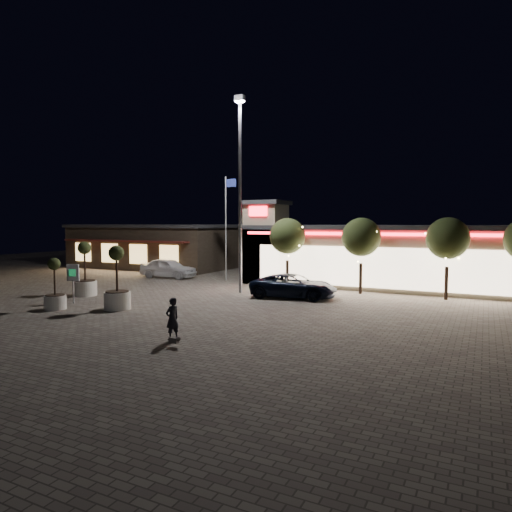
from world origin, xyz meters
The scene contains 16 objects.
ground centered at (0.00, 0.00, 0.00)m, with size 90.00×90.00×0.00m, color #6D6458.
retail_building centered at (9.51, 15.82, 2.21)m, with size 20.40×8.40×6.10m.
restaurant_building centered at (-14.00, 19.97, 2.16)m, with size 16.40×11.00×4.30m.
floodlight_pole centered at (2.00, 8.00, 7.02)m, with size 0.60×0.40×12.38m.
flagpole centered at (-1.90, 13.00, 4.74)m, with size 0.95×0.10×8.00m.
string_tree_a centered at (4.00, 11.00, 3.56)m, with size 2.42×2.42×4.79m.
string_tree_b centered at (9.00, 11.00, 3.56)m, with size 2.42×2.42×4.79m.
string_tree_c centered at (14.00, 11.00, 3.56)m, with size 2.42×2.42×4.79m.
pickup_truck centered at (5.82, 7.62, 0.71)m, with size 2.37×5.13×1.43m, color black.
white_sedan centered at (-7.04, 12.29, 0.80)m, with size 1.89×4.71×1.60m, color silver.
pedestrian centered at (5.38, -3.54, 0.81)m, with size 0.59×0.39×1.62m, color black.
dog centered at (6.10, -4.34, 0.26)m, with size 0.49×0.20×0.26m.
planter_left centered at (-5.87, 2.60, 1.03)m, with size 1.36×1.36×3.33m.
planter_mid centered at (-3.78, -1.31, 0.83)m, with size 1.09×1.09×2.67m.
planter_right centered at (-0.93, 0.14, 1.02)m, with size 1.35×1.35×3.31m.
valet_sign centered at (-4.36, 0.36, 1.53)m, with size 0.70×0.30×2.18m.
Camera 1 is at (15.96, -17.42, 4.45)m, focal length 32.00 mm.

